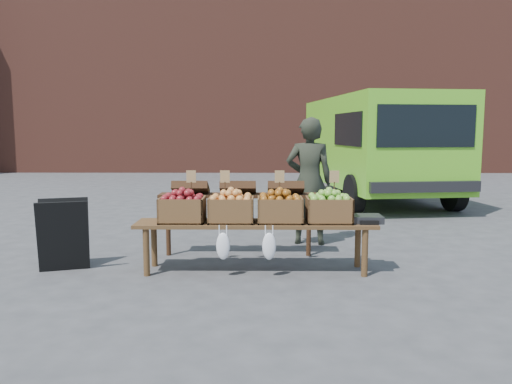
# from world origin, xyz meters

# --- Properties ---
(ground) EXTENTS (80.00, 80.00, 0.00)m
(ground) POSITION_xyz_m (0.00, 0.00, 0.00)
(ground) COLOR #444446
(brick_building) EXTENTS (24.00, 4.00, 10.00)m
(brick_building) POSITION_xyz_m (0.00, 15.00, 5.00)
(brick_building) COLOR brown
(brick_building) RESTS_ON ground
(delivery_van) EXTENTS (3.05, 5.47, 2.33)m
(delivery_van) POSITION_xyz_m (3.34, 5.44, 1.16)
(delivery_van) COLOR #62C023
(delivery_van) RESTS_ON ground
(vendor) EXTENTS (0.71, 0.52, 1.78)m
(vendor) POSITION_xyz_m (1.40, 1.02, 0.89)
(vendor) COLOR #252A1F
(vendor) RESTS_ON ground
(chalkboard_sign) EXTENTS (0.61, 0.45, 0.83)m
(chalkboard_sign) POSITION_xyz_m (-1.54, -0.38, 0.42)
(chalkboard_sign) COLOR black
(chalkboard_sign) RESTS_ON ground
(back_table) EXTENTS (2.10, 0.44, 1.04)m
(back_table) POSITION_xyz_m (0.43, 0.32, 0.52)
(back_table) COLOR #351F11
(back_table) RESTS_ON ground
(display_bench) EXTENTS (2.70, 0.56, 0.57)m
(display_bench) POSITION_xyz_m (0.66, -0.40, 0.28)
(display_bench) COLOR #4F341B
(display_bench) RESTS_ON ground
(crate_golden_apples) EXTENTS (0.50, 0.40, 0.28)m
(crate_golden_apples) POSITION_xyz_m (-0.16, -0.40, 0.71)
(crate_golden_apples) COLOR maroon
(crate_golden_apples) RESTS_ON display_bench
(crate_russet_pears) EXTENTS (0.50, 0.40, 0.28)m
(crate_russet_pears) POSITION_xyz_m (0.39, -0.40, 0.71)
(crate_russet_pears) COLOR gold
(crate_russet_pears) RESTS_ON display_bench
(crate_red_apples) EXTENTS (0.50, 0.40, 0.28)m
(crate_red_apples) POSITION_xyz_m (0.94, -0.40, 0.71)
(crate_red_apples) COLOR #A34F1E
(crate_red_apples) RESTS_ON display_bench
(crate_green_apples) EXTENTS (0.50, 0.40, 0.28)m
(crate_green_apples) POSITION_xyz_m (1.49, -0.40, 0.71)
(crate_green_apples) COLOR #5E9C31
(crate_green_apples) RESTS_ON display_bench
(weighing_scale) EXTENTS (0.34, 0.30, 0.08)m
(weighing_scale) POSITION_xyz_m (1.91, -0.40, 0.61)
(weighing_scale) COLOR #232326
(weighing_scale) RESTS_ON display_bench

